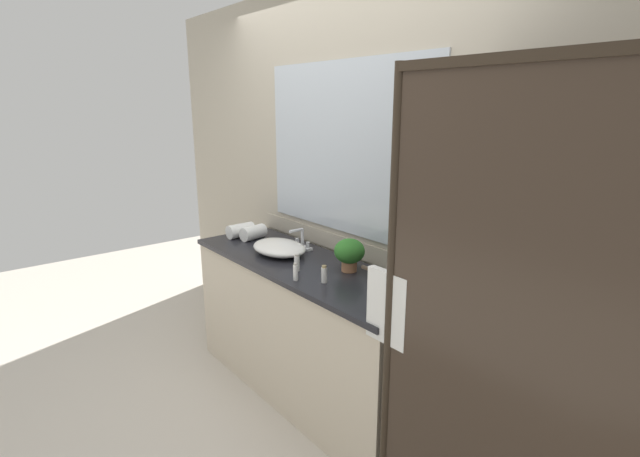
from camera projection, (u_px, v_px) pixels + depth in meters
The scene contains 12 objects.
ground_plane at pixel (306, 391), 3.11m from camera, with size 8.00×8.00×0.00m, color beige.
wall_back_with_mirror at pixel (347, 191), 2.99m from camera, with size 4.40×0.06×2.60m.
vanity_cabinet at pixel (306, 329), 3.00m from camera, with size 1.80×0.58×0.90m.
shower_enclosure at pixel (469, 326), 1.78m from camera, with size 1.20×0.59×2.00m.
sink_basin at pixel (279, 248), 3.05m from camera, with size 0.41×0.30×0.09m, color white.
faucet at pixel (302, 242), 3.16m from camera, with size 0.17×0.13×0.14m.
potted_plant at pixel (349, 252), 2.71m from camera, with size 0.18×0.18×0.19m.
amenity_bottle_shampoo at pixel (297, 263), 2.73m from camera, with size 0.03×0.03×0.10m.
amenity_bottle_conditioner at pixel (324, 274), 2.55m from camera, with size 0.03×0.03×0.10m.
amenity_bottle_body_wash at pixel (296, 272), 2.58m from camera, with size 0.03×0.03×0.10m.
rolled_towel_near_edge at pixel (241, 230), 3.43m from camera, with size 0.10×0.10×0.20m, color white.
rolled_towel_middle at pixel (253, 233), 3.37m from camera, with size 0.10×0.10×0.18m, color white.
Camera 1 is at (2.18, -1.65, 1.84)m, focal length 26.24 mm.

